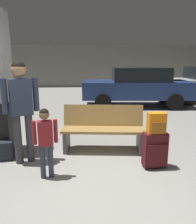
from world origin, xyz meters
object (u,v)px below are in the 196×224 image
bench (103,129)px  suitcase (155,150)px  backpack_bright (157,123)px  child (45,136)px  backpack_dark_floor (5,151)px  adult (21,102)px  parked_car_near (137,86)px

bench → suitcase: bearing=-46.8°
backpack_bright → child: 1.75m
suitcase → backpack_dark_floor: 2.64m
backpack_bright → adult: (-2.20, 0.38, 0.31)m
child → parked_car_near: parked_car_near is taller
parked_car_near → adult: bearing=-123.3°
adult → backpack_dark_floor: size_ratio=5.14×
backpack_dark_floor → parked_car_near: (3.55, 4.70, 0.64)m
bench → parked_car_near: parked_car_near is taller
bench → adult: bearing=-162.5°
bench → parked_car_near: (1.74, 4.36, 0.36)m
suitcase → backpack_bright: backpack_bright is taller
bench → parked_car_near: bearing=68.2°
bench → backpack_bright: size_ratio=4.84×
backpack_bright → parked_car_near: bearing=79.5°
adult → child: bearing=-50.9°
bench → suitcase: size_ratio=2.73×
suitcase → backpack_bright: (-0.00, -0.00, 0.45)m
suitcase → backpack_dark_floor: suitcase is taller
backpack_bright → parked_car_near: parked_car_near is taller
backpack_dark_floor → parked_car_near: size_ratio=0.08×
suitcase → parked_car_near: size_ratio=0.14×
backpack_bright → backpack_dark_floor: bearing=169.3°
backpack_bright → suitcase: bearing=53.7°
backpack_dark_floor → parked_car_near: bearing=53.0°
child → backpack_dark_floor: 1.20m
backpack_bright → child: bearing=-173.7°
bench → parked_car_near: 4.71m
suitcase → adult: (-2.20, 0.38, 0.76)m
parked_car_near → suitcase: bearing=-100.5°
adult → parked_car_near: size_ratio=0.41×
suitcase → backpack_dark_floor: bearing=169.3°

